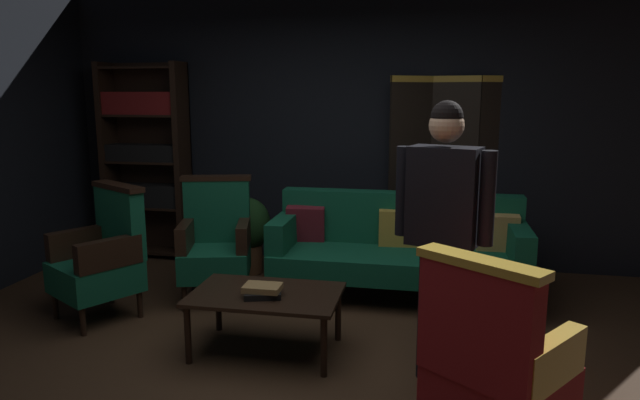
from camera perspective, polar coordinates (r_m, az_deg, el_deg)
name	(u,v)px	position (r m, az deg, el deg)	size (l,w,h in m)	color
ground_plane	(296,367)	(3.82, -2.43, -16.43)	(10.00, 10.00, 0.00)	#3D2819
back_wall	(352,127)	(5.82, 3.19, 7.36)	(7.20, 0.10, 2.80)	black
folding_screen	(475,171)	(5.75, 15.36, 2.80)	(1.70, 0.42, 1.90)	black
bookshelf	(146,157)	(6.28, -17.07, 4.18)	(0.90, 0.32, 2.05)	black
velvet_couch	(397,245)	(4.93, 7.79, -4.51)	(2.12, 0.78, 0.88)	black
coffee_table	(266,299)	(3.90, -5.46, -9.89)	(1.00, 0.64, 0.42)	black
armchair_gilt_accent	(494,364)	(2.89, 17.08, -15.51)	(0.81, 0.81, 1.04)	gold
armchair_wing_left	(102,256)	(4.75, -21.02, -5.29)	(0.79, 0.79, 1.04)	black
armchair_wing_right	(216,242)	(4.91, -10.42, -4.22)	(0.71, 0.70, 1.04)	black
standing_figure	(443,217)	(3.40, 12.24, -1.71)	(0.56, 0.32, 1.70)	black
potted_plant	(248,230)	(5.58, -7.29, -3.01)	(0.45, 0.45, 0.74)	brown
book_black_cloth	(263,294)	(3.81, -5.79, -9.33)	(0.24, 0.18, 0.04)	black
book_tan_leather	(263,288)	(3.79, -5.80, -8.77)	(0.24, 0.17, 0.04)	#9E7A47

